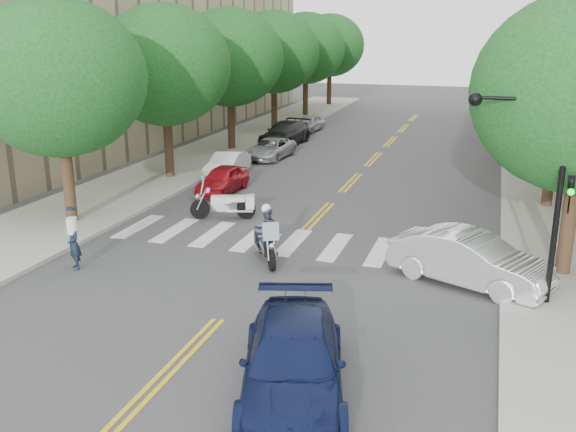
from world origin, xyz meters
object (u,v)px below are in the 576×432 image
at_px(motorcycle_police, 266,235).
at_px(motorcycle_parked, 229,204).
at_px(convertible, 469,259).
at_px(officer_standing, 74,244).
at_px(sedan_blue, 293,362).

height_order(motorcycle_police, motorcycle_parked, motorcycle_police).
xyz_separation_m(motorcycle_police, motorcycle_parked, (-3.02, 4.01, -0.28)).
xyz_separation_m(motorcycle_police, convertible, (6.38, -0.05, -0.08)).
bearing_deg(motorcycle_police, convertible, 149.32).
distance_m(officer_standing, convertible, 12.12).
xyz_separation_m(motorcycle_police, sedan_blue, (3.22, -7.33, -0.11)).
xyz_separation_m(motorcycle_parked, sedan_blue, (6.23, -11.34, 0.17)).
bearing_deg(motorcycle_police, officer_standing, -5.31).
bearing_deg(convertible, sedan_blue, 179.83).
xyz_separation_m(motorcycle_parked, convertible, (9.39, -4.06, 0.20)).
relative_size(motorcycle_parked, convertible, 0.53).
relative_size(motorcycle_police, sedan_blue, 0.42).
distance_m(motorcycle_police, officer_standing, 6.05).
height_order(motorcycle_police, sedan_blue, motorcycle_police).
bearing_deg(sedan_blue, motorcycle_parked, 102.80).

